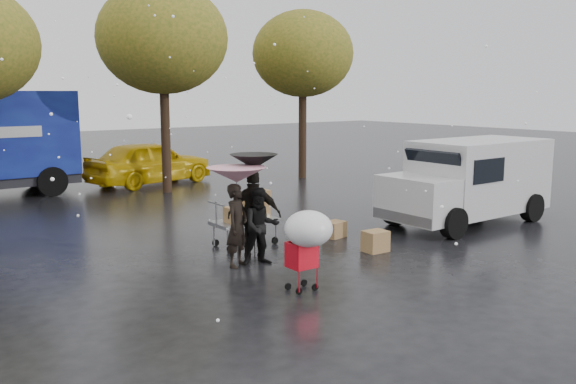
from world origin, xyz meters
TOP-DOWN VIEW (x-y plane):
  - ground at (0.00, 0.00)m, footprint 90.00×90.00m
  - person_pink at (-0.40, 0.71)m, footprint 0.73×0.65m
  - person_middle at (0.06, 0.55)m, footprint 0.92×0.82m
  - person_black at (0.14, 0.90)m, footprint 1.16×1.04m
  - umbrella_pink at (-0.40, 0.71)m, footprint 1.18×1.18m
  - umbrella_black at (0.14, 0.90)m, footprint 0.99×0.99m
  - vendor_cart at (0.73, 2.05)m, footprint 1.52×0.80m
  - shopping_cart at (-0.29, -1.40)m, footprint 0.84×0.84m
  - white_van at (6.80, 0.57)m, footprint 4.91×2.18m
  - box_ground_near at (2.64, -0.12)m, footprint 0.53×0.44m
  - box_ground_far at (2.79, 1.42)m, footprint 0.56×0.47m
  - yellow_taxi at (2.79, 12.05)m, footprint 5.19×2.92m
  - tree_row at (-0.47, 10.00)m, footprint 21.60×4.40m

SIDE VIEW (x-z plane):
  - ground at x=0.00m, z-range 0.00..0.00m
  - box_ground_far at x=2.79m, z-range 0.00..0.39m
  - box_ground_near at x=2.64m, z-range 0.00..0.46m
  - vendor_cart at x=0.73m, z-range 0.09..1.36m
  - person_middle at x=0.06m, z-range 0.00..1.58m
  - yellow_taxi at x=2.79m, z-range 0.00..1.67m
  - person_pink at x=-0.40m, z-range 0.00..1.68m
  - person_black at x=0.14m, z-range 0.00..1.89m
  - shopping_cart at x=-0.29m, z-range 0.33..1.80m
  - white_van at x=6.80m, z-range 0.06..2.26m
  - umbrella_pink at x=-0.40m, z-range 0.85..2.86m
  - umbrella_black at x=0.14m, z-range 0.95..3.17m
  - tree_row at x=-0.47m, z-range 1.46..8.58m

